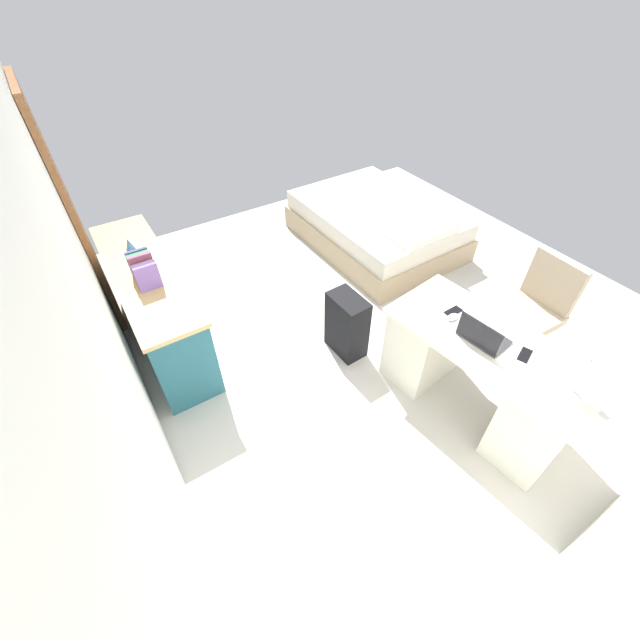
{
  "coord_description": "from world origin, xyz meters",
  "views": [
    {
      "loc": [
        -2.09,
        1.87,
        2.74
      ],
      "look_at": [
        -0.18,
        0.65,
        0.6
      ],
      "focal_mm": 22.86,
      "sensor_mm": 36.0,
      "label": 1
    }
  ],
  "objects_px": {
    "suitcase_black": "(347,325)",
    "desk_lamp": "(585,360)",
    "laptop": "(482,336)",
    "cell_phone_by_mouse": "(453,311)",
    "computer_mouse": "(453,317)",
    "cell_phone_near_laptop": "(525,355)",
    "bed": "(376,225)",
    "desk": "(479,374)",
    "office_chair": "(529,316)",
    "figurine_small": "(129,244)",
    "credenza": "(155,306)"
  },
  "relations": [
    {
      "from": "bed",
      "to": "laptop",
      "type": "xyz_separation_m",
      "value": [
        -2.22,
        0.92,
        0.53
      ]
    },
    {
      "from": "laptop",
      "to": "desk",
      "type": "bearing_deg",
      "value": -126.24
    },
    {
      "from": "cell_phone_near_laptop",
      "to": "computer_mouse",
      "type": "bearing_deg",
      "value": -5.15
    },
    {
      "from": "cell_phone_near_laptop",
      "to": "figurine_small",
      "type": "xyz_separation_m",
      "value": [
        2.57,
        1.88,
        0.11
      ]
    },
    {
      "from": "laptop",
      "to": "computer_mouse",
      "type": "xyz_separation_m",
      "value": [
        0.26,
        -0.01,
        -0.03
      ]
    },
    {
      "from": "suitcase_black",
      "to": "cell_phone_near_laptop",
      "type": "distance_m",
      "value": 1.41
    },
    {
      "from": "office_chair",
      "to": "figurine_small",
      "type": "distance_m",
      "value": 3.43
    },
    {
      "from": "cell_phone_near_laptop",
      "to": "cell_phone_by_mouse",
      "type": "distance_m",
      "value": 0.57
    },
    {
      "from": "office_chair",
      "to": "credenza",
      "type": "bearing_deg",
      "value": 54.59
    },
    {
      "from": "bed",
      "to": "suitcase_black",
      "type": "height_order",
      "value": "suitcase_black"
    },
    {
      "from": "cell_phone_near_laptop",
      "to": "desk_lamp",
      "type": "height_order",
      "value": "desk_lamp"
    },
    {
      "from": "suitcase_black",
      "to": "cell_phone_near_laptop",
      "type": "height_order",
      "value": "cell_phone_near_laptop"
    },
    {
      "from": "bed",
      "to": "computer_mouse",
      "type": "bearing_deg",
      "value": 154.96
    },
    {
      "from": "office_chair",
      "to": "figurine_small",
      "type": "bearing_deg",
      "value": 50.12
    },
    {
      "from": "bed",
      "to": "cell_phone_by_mouse",
      "type": "height_order",
      "value": "cell_phone_by_mouse"
    },
    {
      "from": "cell_phone_by_mouse",
      "to": "desk_lamp",
      "type": "distance_m",
      "value": 0.91
    },
    {
      "from": "desk",
      "to": "laptop",
      "type": "relative_size",
      "value": 4.51
    },
    {
      "from": "office_chair",
      "to": "bed",
      "type": "xyz_separation_m",
      "value": [
        2.08,
        -0.04,
        -0.18
      ]
    },
    {
      "from": "laptop",
      "to": "credenza",
      "type": "bearing_deg",
      "value": 40.94
    },
    {
      "from": "desk",
      "to": "suitcase_black",
      "type": "height_order",
      "value": "desk"
    },
    {
      "from": "laptop",
      "to": "cell_phone_by_mouse",
      "type": "bearing_deg",
      "value": -12.02
    },
    {
      "from": "desk",
      "to": "desk_lamp",
      "type": "xyz_separation_m",
      "value": [
        -0.51,
        -0.07,
        0.6
      ]
    },
    {
      "from": "desk",
      "to": "desk_lamp",
      "type": "height_order",
      "value": "desk_lamp"
    },
    {
      "from": "office_chair",
      "to": "computer_mouse",
      "type": "height_order",
      "value": "office_chair"
    },
    {
      "from": "suitcase_black",
      "to": "computer_mouse",
      "type": "xyz_separation_m",
      "value": [
        -0.71,
        -0.41,
        0.45
      ]
    },
    {
      "from": "cell_phone_by_mouse",
      "to": "figurine_small",
      "type": "height_order",
      "value": "figurine_small"
    },
    {
      "from": "office_chair",
      "to": "credenza",
      "type": "relative_size",
      "value": 0.52
    },
    {
      "from": "laptop",
      "to": "figurine_small",
      "type": "bearing_deg",
      "value": 36.72
    },
    {
      "from": "desk",
      "to": "bed",
      "type": "xyz_separation_m",
      "value": [
        2.27,
        -0.85,
        -0.14
      ]
    },
    {
      "from": "office_chair",
      "to": "suitcase_black",
      "type": "bearing_deg",
      "value": 56.82
    },
    {
      "from": "suitcase_black",
      "to": "cell_phone_by_mouse",
      "type": "distance_m",
      "value": 0.92
    },
    {
      "from": "suitcase_black",
      "to": "laptop",
      "type": "relative_size",
      "value": 1.77
    },
    {
      "from": "desk",
      "to": "suitcase_black",
      "type": "xyz_separation_m",
      "value": [
        1.02,
        0.47,
        -0.08
      ]
    },
    {
      "from": "laptop",
      "to": "desk_lamp",
      "type": "height_order",
      "value": "desk_lamp"
    },
    {
      "from": "figurine_small",
      "to": "cell_phone_by_mouse",
      "type": "bearing_deg",
      "value": -138.17
    },
    {
      "from": "laptop",
      "to": "desk_lamp",
      "type": "xyz_separation_m",
      "value": [
        -0.55,
        -0.14,
        0.21
      ]
    },
    {
      "from": "credenza",
      "to": "figurine_small",
      "type": "xyz_separation_m",
      "value": [
        0.33,
        0.0,
        0.45
      ]
    },
    {
      "from": "cell_phone_by_mouse",
      "to": "figurine_small",
      "type": "xyz_separation_m",
      "value": [
        2.01,
        1.8,
        0.11
      ]
    },
    {
      "from": "credenza",
      "to": "figurine_small",
      "type": "distance_m",
      "value": 0.56
    },
    {
      "from": "cell_phone_near_laptop",
      "to": "desk_lamp",
      "type": "relative_size",
      "value": 0.39
    },
    {
      "from": "credenza",
      "to": "figurine_small",
      "type": "relative_size",
      "value": 16.36
    },
    {
      "from": "credenza",
      "to": "laptop",
      "type": "xyz_separation_m",
      "value": [
        -1.99,
        -1.73,
        0.38
      ]
    },
    {
      "from": "desk",
      "to": "cell_phone_by_mouse",
      "type": "xyz_separation_m",
      "value": [
        0.36,
        0.0,
        0.35
      ]
    },
    {
      "from": "desk",
      "to": "desk_lamp",
      "type": "relative_size",
      "value": 4.38
    },
    {
      "from": "computer_mouse",
      "to": "cell_phone_near_laptop",
      "type": "height_order",
      "value": "computer_mouse"
    },
    {
      "from": "credenza",
      "to": "computer_mouse",
      "type": "xyz_separation_m",
      "value": [
        -1.73,
        -1.74,
        0.35
      ]
    },
    {
      "from": "suitcase_black",
      "to": "desk_lamp",
      "type": "height_order",
      "value": "desk_lamp"
    },
    {
      "from": "laptop",
      "to": "computer_mouse",
      "type": "height_order",
      "value": "laptop"
    },
    {
      "from": "cell_phone_by_mouse",
      "to": "computer_mouse",
      "type": "bearing_deg",
      "value": 128.51
    },
    {
      "from": "laptop",
      "to": "suitcase_black",
      "type": "bearing_deg",
      "value": 22.26
    }
  ]
}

